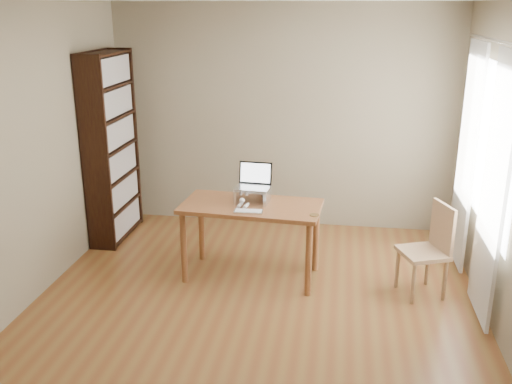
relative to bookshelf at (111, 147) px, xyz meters
name	(u,v)px	position (x,y,z in m)	size (l,w,h in m)	color
room	(256,170)	(1.86, -1.54, 0.25)	(4.04, 4.54, 2.64)	brown
bookshelf	(111,147)	(0.00, 0.00, 0.00)	(0.30, 0.90, 2.10)	black
curtains	(479,169)	(3.75, -0.75, 0.12)	(0.03, 1.90, 2.25)	white
desk	(251,215)	(1.71, -0.81, -0.41)	(1.37, 0.76, 0.75)	brown
laptop_stand	(252,194)	(1.71, -0.73, -0.22)	(0.32, 0.25, 0.13)	silver
laptop	(253,181)	(1.71, -0.67, -0.11)	(0.34, 0.29, 0.23)	silver
keyboard	(248,211)	(1.72, -1.03, -0.29)	(0.27, 0.12, 0.02)	silver
coaster	(314,215)	(2.32, -1.01, -0.30)	(0.09, 0.09, 0.01)	brown
cat	(249,194)	(1.67, -0.70, -0.23)	(0.25, 0.49, 0.16)	#4F443E
chair	(431,248)	(3.38, -0.94, -0.58)	(0.51, 0.50, 0.87)	tan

